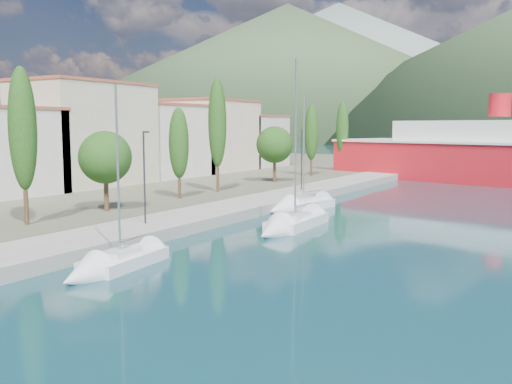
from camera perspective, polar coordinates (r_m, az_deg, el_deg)
The scene contains 9 objects.
ground at distance 134.44m, azimuth 23.87°, elevation 2.96°, with size 1400.00×1400.00×0.00m, color #123B45.
quay at distance 47.18m, azimuth -1.92°, elevation -1.67°, with size 5.00×88.00×0.80m, color gray.
land_strip at distance 80.48m, azimuth -21.19°, elevation 1.27°, with size 70.00×148.00×0.70m, color #565644.
town_buildings at distance 69.64m, azimuth -13.11°, elevation 5.09°, with size 9.20×69.20×11.30m.
tree_row at distance 55.96m, azimuth -4.16°, elevation 5.13°, with size 4.25×65.45×11.17m.
lamp_posts at distance 37.55m, azimuth -11.61°, elevation 1.74°, with size 0.15×48.39×6.06m.
sailboat_near at distance 28.97m, azimuth -15.06°, elevation -7.39°, with size 2.90×7.21×10.08m.
sailboat_mid at distance 39.07m, azimuth 2.87°, elevation -3.53°, with size 2.75×8.94×12.72m.
sailboat_far at distance 48.60m, azimuth 3.69°, elevation -1.54°, with size 3.86×7.84×11.04m.
Camera 1 is at (16.27, -13.26, 7.16)m, focal length 40.00 mm.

